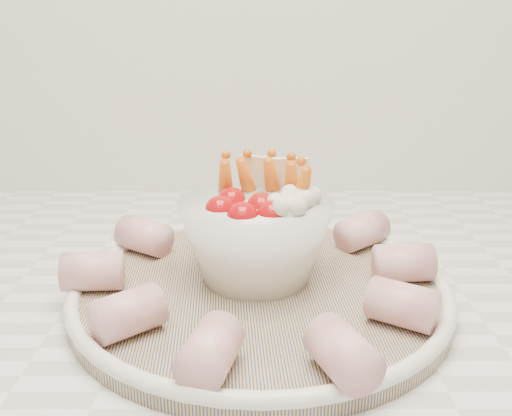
{
  "coord_description": "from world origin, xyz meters",
  "views": [
    {
      "loc": [
        0.1,
        1.0,
        1.15
      ],
      "look_at": [
        0.1,
        1.45,
        1.0
      ],
      "focal_mm": 40.0,
      "sensor_mm": 36.0,
      "label": 1
    }
  ],
  "objects": [
    {
      "name": "veggie_bowl",
      "position": [
        0.1,
        1.45,
        0.97
      ],
      "size": [
        0.13,
        0.13,
        0.1
      ],
      "color": "white",
      "rests_on": "serving_platter"
    },
    {
      "name": "serving_platter",
      "position": [
        0.11,
        1.44,
        0.93
      ],
      "size": [
        0.33,
        0.33,
        0.02
      ],
      "color": "navy",
      "rests_on": "kitchen_counter"
    },
    {
      "name": "cured_meat_rolls",
      "position": [
        0.1,
        1.44,
        0.95
      ],
      "size": [
        0.31,
        0.32,
        0.03
      ],
      "color": "#C05768",
      "rests_on": "serving_platter"
    }
  ]
}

